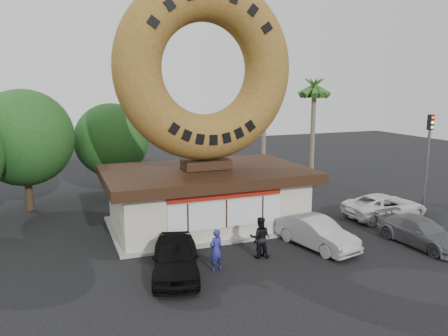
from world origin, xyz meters
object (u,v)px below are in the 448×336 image
object	(u,v)px
street_lamp	(139,131)
car_silver	(316,233)
car_grey	(421,232)
giant_donut	(205,69)
car_white	(385,206)
donut_shop	(206,195)
person_center	(260,237)
car_black	(175,257)
person_right	(262,240)
traffic_signal	(428,150)
person_left	(216,250)

from	to	relation	value
street_lamp	car_silver	xyz separation A→B (m)	(5.79, -15.17, -3.74)
street_lamp	car_grey	distance (m)	20.33
giant_donut	car_white	xyz separation A→B (m)	(10.46, -2.50, -7.99)
donut_shop	street_lamp	world-z (taller)	street_lamp
person_center	car_black	xyz separation A→B (m)	(-4.13, -0.48, -0.17)
street_lamp	car_silver	distance (m)	16.66
car_black	car_white	size ratio (longest dim) A/B	0.91
person_center	car_white	xyz separation A→B (m)	(9.68, 2.82, -0.25)
person_right	giant_donut	bearing A→B (deg)	-103.37
giant_donut	car_grey	bearing A→B (deg)	-37.15
person_center	traffic_signal	bearing A→B (deg)	-147.25
person_center	car_white	distance (m)	10.09
person_left	car_white	world-z (taller)	person_left
car_white	person_center	bearing A→B (deg)	105.90
donut_shop	car_grey	xyz separation A→B (m)	(8.96, -6.77, -1.09)
street_lamp	person_center	bearing A→B (deg)	-80.25
street_lamp	person_left	world-z (taller)	street_lamp
donut_shop	person_center	size ratio (longest dim) A/B	5.78
giant_donut	car_grey	size ratio (longest dim) A/B	2.11
street_lamp	car_grey	size ratio (longest dim) A/B	1.72
car_black	car_silver	size ratio (longest dim) A/B	1.05
donut_shop	person_center	xyz separation A→B (m)	(0.78, -5.31, -0.80)
person_center	person_right	bearing A→B (deg)	-170.75
person_center	car_grey	distance (m)	8.32
person_left	car_grey	size ratio (longest dim) A/B	0.40
person_right	car_grey	world-z (taller)	person_right
person_left	traffic_signal	bearing A→B (deg)	176.82
person_left	person_center	xyz separation A→B (m)	(2.38, 0.63, 0.04)
street_lamp	car_white	size ratio (longest dim) A/B	1.55
person_center	car_white	size ratio (longest dim) A/B	0.38
car_grey	car_white	bearing A→B (deg)	65.56
giant_donut	car_grey	xyz separation A→B (m)	(8.96, -6.79, -8.03)
street_lamp	car_black	bearing A→B (deg)	-95.40
giant_donut	person_left	xyz separation A→B (m)	(-1.60, -5.95, -7.78)
giant_donut	traffic_signal	size ratio (longest dim) A/B	1.61
car_grey	car_white	distance (m)	4.55
person_left	car_white	xyz separation A→B (m)	(12.06, 3.45, -0.21)
person_left	car_grey	distance (m)	10.60
person_center	person_right	distance (m)	0.15
street_lamp	car_white	bearing A→B (deg)	-45.42
giant_donut	person_left	bearing A→B (deg)	-105.07
donut_shop	person_left	bearing A→B (deg)	-105.11
car_silver	car_white	xyz separation A→B (m)	(6.52, 2.67, -0.02)
car_silver	car_grey	world-z (taller)	car_silver
street_lamp	traffic_signal	bearing A→B (deg)	-37.14
street_lamp	car_black	world-z (taller)	street_lamp
car_silver	giant_donut	bearing A→B (deg)	114.33
traffic_signal	car_black	xyz separation A→B (m)	(-17.35, -3.79, -3.06)
traffic_signal	person_left	bearing A→B (deg)	-165.83
traffic_signal	car_grey	distance (m)	7.65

